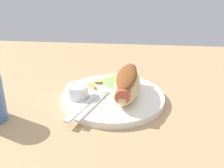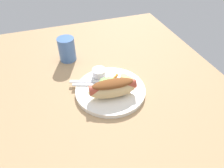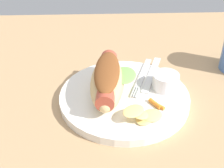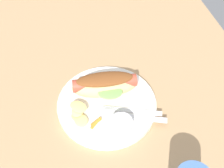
% 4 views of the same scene
% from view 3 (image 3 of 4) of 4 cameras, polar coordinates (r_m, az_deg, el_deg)
% --- Properties ---
extents(ground_plane, '(1.20, 0.90, 0.02)m').
position_cam_3_polar(ground_plane, '(0.63, 2.25, -4.29)').
color(ground_plane, tan).
extents(plate, '(0.25, 0.25, 0.02)m').
position_cam_3_polar(plate, '(0.63, 1.80, -2.43)').
color(plate, white).
rests_on(plate, ground_plane).
extents(hot_dog, '(0.10, 0.17, 0.06)m').
position_cam_3_polar(hot_dog, '(0.60, -0.80, 0.77)').
color(hot_dog, '#DBB77A').
rests_on(hot_dog, plate).
extents(sauce_ramekin, '(0.05, 0.05, 0.03)m').
position_cam_3_polar(sauce_ramekin, '(0.64, 9.52, 0.46)').
color(sauce_ramekin, white).
rests_on(sauce_ramekin, plate).
extents(fork, '(0.06, 0.14, 0.00)m').
position_cam_3_polar(fork, '(0.67, 5.36, 1.40)').
color(fork, silver).
rests_on(fork, plate).
extents(knife, '(0.06, 0.14, 0.00)m').
position_cam_3_polar(knife, '(0.68, 7.07, 1.70)').
color(knife, silver).
rests_on(knife, plate).
extents(chips_pile, '(0.08, 0.05, 0.02)m').
position_cam_3_polar(chips_pile, '(0.56, 5.36, -5.43)').
color(chips_pile, '#E6C576').
rests_on(chips_pile, plate).
extents(carrot_garnish, '(0.03, 0.03, 0.01)m').
position_cam_3_polar(carrot_garnish, '(0.59, 7.90, -3.61)').
color(carrot_garnish, orange).
rests_on(carrot_garnish, plate).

